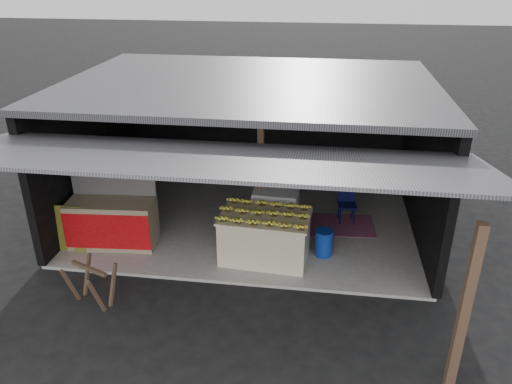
# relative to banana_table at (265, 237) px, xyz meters

# --- Properties ---
(ground) EXTENTS (80.00, 80.00, 0.00)m
(ground) POSITION_rel_banana_table_xyz_m (-0.52, -0.84, -0.51)
(ground) COLOR black
(ground) RESTS_ON ground
(concrete_slab) EXTENTS (7.00, 5.00, 0.06)m
(concrete_slab) POSITION_rel_banana_table_xyz_m (-0.52, 1.66, -0.48)
(concrete_slab) COLOR gray
(concrete_slab) RESTS_ON ground
(shophouse) EXTENTS (7.40, 7.29, 3.02)m
(shophouse) POSITION_rel_banana_table_xyz_m (-0.52, 1.98, 1.59)
(shophouse) COLOR black
(shophouse) RESTS_ON ground
(banana_table) EXTENTS (1.70, 1.12, 0.90)m
(banana_table) POSITION_rel_banana_table_xyz_m (0.00, 0.00, 0.00)
(banana_table) COLOR beige
(banana_table) RESTS_ON concrete_slab
(banana_pile) EXTENTS (1.57, 1.01, 0.18)m
(banana_pile) POSITION_rel_banana_table_xyz_m (0.00, 0.00, 0.54)
(banana_pile) COLOR yellow
(banana_pile) RESTS_ON banana_table
(white_crate) EXTENTS (0.91, 0.64, 0.98)m
(white_crate) POSITION_rel_banana_table_xyz_m (0.10, 0.93, 0.04)
(white_crate) COLOR white
(white_crate) RESTS_ON concrete_slab
(neighbor_stall) EXTENTS (1.69, 0.86, 1.69)m
(neighbor_stall) POSITION_rel_banana_table_xyz_m (-2.99, 0.14, 0.05)
(neighbor_stall) COLOR #998466
(neighbor_stall) RESTS_ON concrete_slab
(green_signboard) EXTENTS (0.62, 0.11, 0.94)m
(green_signboard) POSITION_rel_banana_table_xyz_m (-3.73, -0.23, 0.02)
(green_signboard) COLOR black
(green_signboard) RESTS_ON concrete_slab
(sawhorse) EXTENTS (0.83, 0.82, 0.72)m
(sawhorse) POSITION_rel_banana_table_xyz_m (-2.63, -1.67, -0.06)
(sawhorse) COLOR brown
(sawhorse) RESTS_ON ground
(water_barrel) EXTENTS (0.33, 0.33, 0.49)m
(water_barrel) POSITION_rel_banana_table_xyz_m (1.09, 0.28, -0.21)
(water_barrel) COLOR #0E309A
(water_barrel) RESTS_ON concrete_slab
(plastic_chair) EXTENTS (0.41, 0.41, 0.79)m
(plastic_chair) POSITION_rel_banana_table_xyz_m (1.54, 1.75, 0.01)
(plastic_chair) COLOR #0A0D37
(plastic_chair) RESTS_ON concrete_slab
(magenta_rug) EXTENTS (1.55, 1.07, 0.01)m
(magenta_rug) POSITION_rel_banana_table_xyz_m (1.38, 1.50, -0.45)
(magenta_rug) COLOR #691749
(magenta_rug) RESTS_ON concrete_slab
(picture_frames) EXTENTS (1.62, 0.04, 0.46)m
(picture_frames) POSITION_rel_banana_table_xyz_m (-0.69, 4.05, 1.42)
(picture_frames) COLOR black
(picture_frames) RESTS_ON shophouse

